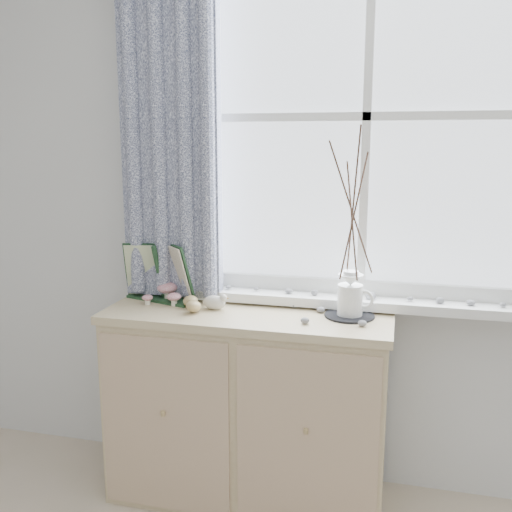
# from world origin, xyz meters

# --- Properties ---
(room_shell) EXTENTS (4.04, 4.04, 2.62)m
(room_shell) POSITION_xyz_m (0.01, 0.13, 1.66)
(room_shell) COLOR silver
(room_shell) RESTS_ON ground
(sideboard) EXTENTS (1.20, 0.45, 0.85)m
(sideboard) POSITION_xyz_m (-0.15, 1.75, 0.43)
(sideboard) COLOR beige
(sideboard) RESTS_ON ground
(botanical_book) EXTENTS (0.40, 0.23, 0.27)m
(botanical_book) POSITION_xyz_m (-0.57, 1.80, 0.98)
(botanical_book) COLOR #1E3E23
(botanical_book) RESTS_ON sideboard
(toadstool_cluster) EXTENTS (0.18, 0.15, 0.08)m
(toadstool_cluster) POSITION_xyz_m (-0.53, 1.80, 0.90)
(toadstool_cluster) COLOR white
(toadstool_cluster) RESTS_ON sideboard
(wooden_eggs) EXTENTS (0.10, 0.12, 0.08)m
(wooden_eggs) POSITION_xyz_m (-0.38, 1.71, 0.88)
(wooden_eggs) COLOR tan
(wooden_eggs) RESTS_ON sideboard
(songbird_figurine) EXTENTS (0.13, 0.06, 0.07)m
(songbird_figurine) POSITION_xyz_m (-0.29, 1.75, 0.88)
(songbird_figurine) COLOR beige
(songbird_figurine) RESTS_ON sideboard
(crocheted_doily) EXTENTS (0.20, 0.20, 0.01)m
(crocheted_doily) POSITION_xyz_m (0.27, 1.79, 0.85)
(crocheted_doily) COLOR black
(crocheted_doily) RESTS_ON sideboard
(twig_pitcher) EXTENTS (0.29, 0.29, 0.77)m
(twig_pitcher) POSITION_xyz_m (0.27, 1.79, 1.29)
(twig_pitcher) COLOR white
(twig_pitcher) RESTS_ON crocheted_doily
(sideboard_pebbles) EXTENTS (0.33, 0.23, 0.02)m
(sideboard_pebbles) POSITION_xyz_m (0.16, 1.75, 0.86)
(sideboard_pebbles) COLOR gray
(sideboard_pebbles) RESTS_ON sideboard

